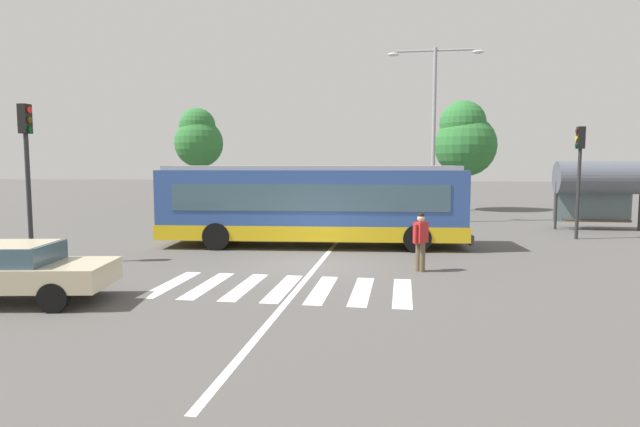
{
  "coord_description": "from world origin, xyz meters",
  "views": [
    {
      "loc": [
        2.76,
        -15.99,
        3.15
      ],
      "look_at": [
        -0.26,
        3.24,
        1.3
      ],
      "focal_mm": 29.71,
      "sensor_mm": 36.0,
      "label": 1
    }
  ],
  "objects_px": {
    "pedestrian_crossing_street": "(421,239)",
    "parked_car_white": "(424,204)",
    "bus_stop_shelter": "(599,179)",
    "background_tree_right": "(465,139)",
    "parked_car_champagne": "(240,203)",
    "traffic_light_far_corner": "(579,164)",
    "background_tree_left": "(198,139)",
    "city_transit_bus": "(312,205)",
    "foreground_sedan": "(7,269)",
    "parked_car_teal": "(376,204)",
    "traffic_light_near_corner": "(27,158)",
    "parked_car_blue": "(331,203)",
    "twin_arm_street_lamp": "(434,116)",
    "parked_car_red": "(288,202)"
  },
  "relations": [
    {
      "from": "parked_car_blue",
      "to": "twin_arm_street_lamp",
      "type": "relative_size",
      "value": 0.5
    },
    {
      "from": "pedestrian_crossing_street",
      "to": "bus_stop_shelter",
      "type": "distance_m",
      "value": 14.16
    },
    {
      "from": "pedestrian_crossing_street",
      "to": "twin_arm_street_lamp",
      "type": "bearing_deg",
      "value": 85.54
    },
    {
      "from": "parked_car_champagne",
      "to": "bus_stop_shelter",
      "type": "xyz_separation_m",
      "value": [
        18.88,
        -4.18,
        1.65
      ]
    },
    {
      "from": "parked_car_teal",
      "to": "twin_arm_street_lamp",
      "type": "bearing_deg",
      "value": -36.79
    },
    {
      "from": "parked_car_blue",
      "to": "parked_car_teal",
      "type": "height_order",
      "value": "same"
    },
    {
      "from": "parked_car_teal",
      "to": "traffic_light_near_corner",
      "type": "height_order",
      "value": "traffic_light_near_corner"
    },
    {
      "from": "traffic_light_near_corner",
      "to": "background_tree_left",
      "type": "distance_m",
      "value": 19.93
    },
    {
      "from": "pedestrian_crossing_street",
      "to": "foreground_sedan",
      "type": "relative_size",
      "value": 0.36
    },
    {
      "from": "foreground_sedan",
      "to": "traffic_light_near_corner",
      "type": "relative_size",
      "value": 0.96
    },
    {
      "from": "bus_stop_shelter",
      "to": "foreground_sedan",
      "type": "bearing_deg",
      "value": -137.99
    },
    {
      "from": "parked_car_champagne",
      "to": "bus_stop_shelter",
      "type": "relative_size",
      "value": 1.17
    },
    {
      "from": "city_transit_bus",
      "to": "bus_stop_shelter",
      "type": "height_order",
      "value": "bus_stop_shelter"
    },
    {
      "from": "parked_car_champagne",
      "to": "parked_car_blue",
      "type": "distance_m",
      "value": 5.51
    },
    {
      "from": "foreground_sedan",
      "to": "background_tree_left",
      "type": "xyz_separation_m",
      "value": [
        -5.0,
        24.05,
        4.06
      ]
    },
    {
      "from": "parked_car_red",
      "to": "parked_car_teal",
      "type": "distance_m",
      "value": 5.45
    },
    {
      "from": "parked_car_white",
      "to": "traffic_light_far_corner",
      "type": "relative_size",
      "value": 0.97
    },
    {
      "from": "bus_stop_shelter",
      "to": "background_tree_right",
      "type": "xyz_separation_m",
      "value": [
        -5.1,
        9.83,
        2.32
      ]
    },
    {
      "from": "pedestrian_crossing_street",
      "to": "parked_car_white",
      "type": "relative_size",
      "value": 0.38
    },
    {
      "from": "parked_car_teal",
      "to": "bus_stop_shelter",
      "type": "bearing_deg",
      "value": -22.44
    },
    {
      "from": "parked_car_white",
      "to": "background_tree_right",
      "type": "xyz_separation_m",
      "value": [
        2.77,
        5.01,
        3.98
      ]
    },
    {
      "from": "bus_stop_shelter",
      "to": "parked_car_white",
      "type": "bearing_deg",
      "value": 148.49
    },
    {
      "from": "traffic_light_near_corner",
      "to": "background_tree_right",
      "type": "bearing_deg",
      "value": 54.36
    },
    {
      "from": "parked_car_teal",
      "to": "parked_car_white",
      "type": "distance_m",
      "value": 2.82
    },
    {
      "from": "pedestrian_crossing_street",
      "to": "background_tree_left",
      "type": "height_order",
      "value": "background_tree_left"
    },
    {
      "from": "bus_stop_shelter",
      "to": "background_tree_right",
      "type": "relative_size",
      "value": 0.53
    },
    {
      "from": "parked_car_red",
      "to": "traffic_light_far_corner",
      "type": "xyz_separation_m",
      "value": [
        14.16,
        -8.3,
        2.36
      ]
    },
    {
      "from": "traffic_light_far_corner",
      "to": "background_tree_left",
      "type": "distance_m",
      "value": 23.9
    },
    {
      "from": "parked_car_teal",
      "to": "background_tree_right",
      "type": "relative_size",
      "value": 0.63
    },
    {
      "from": "traffic_light_far_corner",
      "to": "parked_car_blue",
      "type": "bearing_deg",
      "value": 144.56
    },
    {
      "from": "pedestrian_crossing_street",
      "to": "traffic_light_far_corner",
      "type": "height_order",
      "value": "traffic_light_far_corner"
    },
    {
      "from": "parked_car_red",
      "to": "city_transit_bus",
      "type": "bearing_deg",
      "value": -73.2
    },
    {
      "from": "parked_car_red",
      "to": "twin_arm_street_lamp",
      "type": "height_order",
      "value": "twin_arm_street_lamp"
    },
    {
      "from": "pedestrian_crossing_street",
      "to": "bus_stop_shelter",
      "type": "relative_size",
      "value": 0.45
    },
    {
      "from": "background_tree_left",
      "to": "background_tree_right",
      "type": "distance_m",
      "value": 17.94
    },
    {
      "from": "parked_car_white",
      "to": "background_tree_left",
      "type": "relative_size",
      "value": 0.65
    },
    {
      "from": "traffic_light_near_corner",
      "to": "background_tree_right",
      "type": "relative_size",
      "value": 0.68
    },
    {
      "from": "pedestrian_crossing_street",
      "to": "twin_arm_street_lamp",
      "type": "relative_size",
      "value": 0.19
    },
    {
      "from": "parked_car_blue",
      "to": "parked_car_teal",
      "type": "xyz_separation_m",
      "value": [
        2.75,
        -0.39,
        0.0
      ]
    },
    {
      "from": "parked_car_champagne",
      "to": "traffic_light_far_corner",
      "type": "bearing_deg",
      "value": -24.04
    },
    {
      "from": "city_transit_bus",
      "to": "bus_stop_shelter",
      "type": "distance_m",
      "value": 14.33
    },
    {
      "from": "traffic_light_far_corner",
      "to": "twin_arm_street_lamp",
      "type": "height_order",
      "value": "twin_arm_street_lamp"
    },
    {
      "from": "parked_car_champagne",
      "to": "parked_car_teal",
      "type": "bearing_deg",
      "value": 1.54
    },
    {
      "from": "parked_car_teal",
      "to": "foreground_sedan",
      "type": "bearing_deg",
      "value": -109.49
    },
    {
      "from": "bus_stop_shelter",
      "to": "twin_arm_street_lamp",
      "type": "bearing_deg",
      "value": 164.63
    },
    {
      "from": "city_transit_bus",
      "to": "background_tree_left",
      "type": "relative_size",
      "value": 1.7
    },
    {
      "from": "traffic_light_far_corner",
      "to": "pedestrian_crossing_street",
      "type": "bearing_deg",
      "value": -130.5
    },
    {
      "from": "parked_car_teal",
      "to": "traffic_light_near_corner",
      "type": "distance_m",
      "value": 19.22
    },
    {
      "from": "parked_car_red",
      "to": "twin_arm_street_lamp",
      "type": "relative_size",
      "value": 0.5
    },
    {
      "from": "background_tree_left",
      "to": "parked_car_white",
      "type": "bearing_deg",
      "value": -11.58
    }
  ]
}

